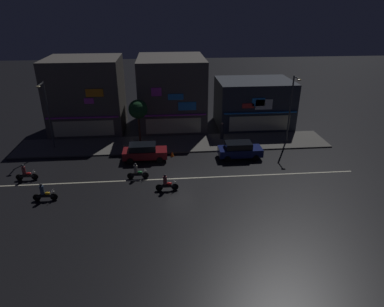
{
  "coord_description": "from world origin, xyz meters",
  "views": [
    {
      "loc": [
        -1.08,
        -25.92,
        14.2
      ],
      "look_at": [
        1.42,
        2.25,
        1.37
      ],
      "focal_mm": 31.14,
      "sensor_mm": 36.0,
      "label": 1
    }
  ],
  "objects_px": {
    "streetlamp_mid": "(291,105)",
    "motorcycle_following": "(26,174)",
    "streetlamp_west": "(47,110)",
    "traffic_cone": "(172,154)",
    "motorcycle_lead": "(166,184)",
    "motorcycle_opposite_lane": "(44,193)",
    "motorcycle_trailing_far": "(137,172)",
    "pedestrian_on_sidewalk": "(222,131)",
    "parked_car_trailing": "(240,150)",
    "parked_car_near_kerb": "(144,152)"
  },
  "relations": [
    {
      "from": "motorcycle_trailing_far",
      "to": "traffic_cone",
      "type": "bearing_deg",
      "value": 51.6
    },
    {
      "from": "motorcycle_opposite_lane",
      "to": "traffic_cone",
      "type": "xyz_separation_m",
      "value": [
        10.26,
        7.38,
        -0.36
      ]
    },
    {
      "from": "pedestrian_on_sidewalk",
      "to": "motorcycle_following",
      "type": "relative_size",
      "value": 1.01
    },
    {
      "from": "pedestrian_on_sidewalk",
      "to": "parked_car_near_kerb",
      "type": "relative_size",
      "value": 0.45
    },
    {
      "from": "pedestrian_on_sidewalk",
      "to": "motorcycle_trailing_far",
      "type": "bearing_deg",
      "value": -66.92
    },
    {
      "from": "motorcycle_following",
      "to": "motorcycle_opposite_lane",
      "type": "bearing_deg",
      "value": -53.54
    },
    {
      "from": "streetlamp_mid",
      "to": "parked_car_trailing",
      "type": "bearing_deg",
      "value": -152.24
    },
    {
      "from": "motorcycle_following",
      "to": "parked_car_near_kerb",
      "type": "bearing_deg",
      "value": 17.87
    },
    {
      "from": "motorcycle_lead",
      "to": "traffic_cone",
      "type": "bearing_deg",
      "value": -97.9
    },
    {
      "from": "streetlamp_mid",
      "to": "motorcycle_trailing_far",
      "type": "distance_m",
      "value": 17.71
    },
    {
      "from": "streetlamp_mid",
      "to": "pedestrian_on_sidewalk",
      "type": "xyz_separation_m",
      "value": [
        -6.98,
        1.74,
        -3.42
      ]
    },
    {
      "from": "traffic_cone",
      "to": "streetlamp_west",
      "type": "bearing_deg",
      "value": 166.81
    },
    {
      "from": "parked_car_trailing",
      "to": "motorcycle_trailing_far",
      "type": "relative_size",
      "value": 2.26
    },
    {
      "from": "streetlamp_mid",
      "to": "motorcycle_following",
      "type": "relative_size",
      "value": 3.85
    },
    {
      "from": "traffic_cone",
      "to": "motorcycle_opposite_lane",
      "type": "bearing_deg",
      "value": -144.29
    },
    {
      "from": "parked_car_near_kerb",
      "to": "motorcycle_following",
      "type": "distance_m",
      "value": 10.67
    },
    {
      "from": "parked_car_trailing",
      "to": "motorcycle_trailing_far",
      "type": "height_order",
      "value": "parked_car_trailing"
    },
    {
      "from": "parked_car_near_kerb",
      "to": "streetlamp_mid",
      "type": "bearing_deg",
      "value": 10.29
    },
    {
      "from": "motorcycle_opposite_lane",
      "to": "motorcycle_trailing_far",
      "type": "bearing_deg",
      "value": -159.79
    },
    {
      "from": "streetlamp_mid",
      "to": "motorcycle_opposite_lane",
      "type": "height_order",
      "value": "streetlamp_mid"
    },
    {
      "from": "streetlamp_mid",
      "to": "motorcycle_following",
      "type": "bearing_deg",
      "value": -166.62
    },
    {
      "from": "motorcycle_lead",
      "to": "motorcycle_following",
      "type": "relative_size",
      "value": 1.0
    },
    {
      "from": "parked_car_trailing",
      "to": "parked_car_near_kerb",
      "type": "bearing_deg",
      "value": -2.26
    },
    {
      "from": "streetlamp_mid",
      "to": "motorcycle_lead",
      "type": "relative_size",
      "value": 3.85
    },
    {
      "from": "motorcycle_opposite_lane",
      "to": "traffic_cone",
      "type": "bearing_deg",
      "value": -146.86
    },
    {
      "from": "streetlamp_mid",
      "to": "motorcycle_opposite_lane",
      "type": "xyz_separation_m",
      "value": [
        -22.99,
        -9.64,
        -3.81
      ]
    },
    {
      "from": "streetlamp_west",
      "to": "traffic_cone",
      "type": "xyz_separation_m",
      "value": [
        12.46,
        -2.92,
        -4.0
      ]
    },
    {
      "from": "motorcycle_following",
      "to": "motorcycle_lead",
      "type": "bearing_deg",
      "value": -13.24
    },
    {
      "from": "motorcycle_following",
      "to": "motorcycle_opposite_lane",
      "type": "relative_size",
      "value": 1.0
    },
    {
      "from": "motorcycle_trailing_far",
      "to": "traffic_cone",
      "type": "xyz_separation_m",
      "value": [
        3.23,
        4.42,
        -0.36
      ]
    },
    {
      "from": "pedestrian_on_sidewalk",
      "to": "motorcycle_lead",
      "type": "xyz_separation_m",
      "value": [
        -6.45,
        -10.69,
        -0.39
      ]
    },
    {
      "from": "motorcycle_trailing_far",
      "to": "parked_car_trailing",
      "type": "bearing_deg",
      "value": 17.22
    },
    {
      "from": "motorcycle_opposite_lane",
      "to": "motorcycle_trailing_far",
      "type": "xyz_separation_m",
      "value": [
        7.04,
        2.96,
        0.0
      ]
    },
    {
      "from": "pedestrian_on_sidewalk",
      "to": "traffic_cone",
      "type": "xyz_separation_m",
      "value": [
        -5.75,
        -4.01,
        -0.75
      ]
    },
    {
      "from": "motorcycle_lead",
      "to": "motorcycle_following",
      "type": "bearing_deg",
      "value": -15.05
    },
    {
      "from": "streetlamp_mid",
      "to": "parked_car_near_kerb",
      "type": "distance_m",
      "value": 16.12
    },
    {
      "from": "parked_car_near_kerb",
      "to": "parked_car_trailing",
      "type": "height_order",
      "value": "same"
    },
    {
      "from": "streetlamp_west",
      "to": "motorcycle_following",
      "type": "height_order",
      "value": "streetlamp_west"
    },
    {
      "from": "streetlamp_west",
      "to": "motorcycle_trailing_far",
      "type": "height_order",
      "value": "streetlamp_west"
    },
    {
      "from": "streetlamp_mid",
      "to": "motorcycle_lead",
      "type": "height_order",
      "value": "streetlamp_mid"
    },
    {
      "from": "streetlamp_mid",
      "to": "motorcycle_following",
      "type": "distance_m",
      "value": 26.61
    },
    {
      "from": "motorcycle_lead",
      "to": "traffic_cone",
      "type": "height_order",
      "value": "motorcycle_lead"
    },
    {
      "from": "motorcycle_following",
      "to": "traffic_cone",
      "type": "distance_m",
      "value": 13.45
    },
    {
      "from": "streetlamp_west",
      "to": "motorcycle_trailing_far",
      "type": "xyz_separation_m",
      "value": [
        9.23,
        -7.34,
        -3.64
      ]
    },
    {
      "from": "traffic_cone",
      "to": "parked_car_trailing",
      "type": "bearing_deg",
      "value": -7.78
    },
    {
      "from": "traffic_cone",
      "to": "streetlamp_mid",
      "type": "bearing_deg",
      "value": 10.1
    },
    {
      "from": "streetlamp_west",
      "to": "streetlamp_mid",
      "type": "distance_m",
      "value": 25.19
    },
    {
      "from": "pedestrian_on_sidewalk",
      "to": "parked_car_trailing",
      "type": "height_order",
      "value": "pedestrian_on_sidewalk"
    },
    {
      "from": "motorcycle_opposite_lane",
      "to": "motorcycle_trailing_far",
      "type": "distance_m",
      "value": 7.63
    },
    {
      "from": "parked_car_trailing",
      "to": "streetlamp_west",
      "type": "bearing_deg",
      "value": -11.32
    }
  ]
}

